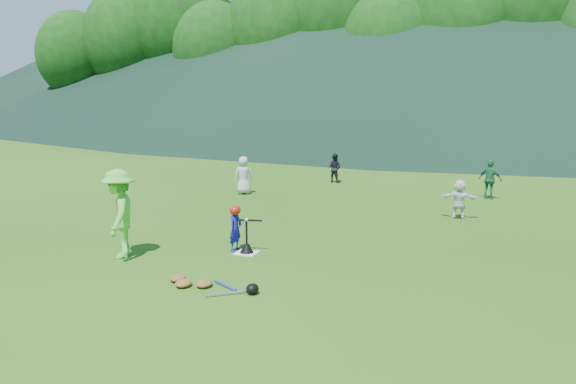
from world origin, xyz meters
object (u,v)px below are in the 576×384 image
object	(u,v)px
batter_child	(235,229)
equipment_pile	(204,284)
fielder_c	(490,180)
batting_tee	(247,247)
fielder_a	(244,175)
fielder_d	(459,199)
adult_coach	(119,214)
fielder_b	(334,168)
home_plate	(247,253)

from	to	relation	value
batter_child	equipment_pile	world-z (taller)	batter_child
fielder_c	equipment_pile	size ratio (longest dim) A/B	0.70
equipment_pile	fielder_c	bearing A→B (deg)	66.14
batting_tee	equipment_pile	size ratio (longest dim) A/B	0.38
fielder_c	fielder_a	bearing A→B (deg)	35.06
batter_child	fielder_d	xyz separation A→B (m)	(4.32, 4.82, 0.05)
adult_coach	fielder_d	world-z (taller)	adult_coach
fielder_a	fielder_b	world-z (taller)	fielder_a
fielder_d	fielder_b	bearing A→B (deg)	-48.03
fielder_a	fielder_d	xyz separation A→B (m)	(6.97, -1.25, -0.09)
batter_child	fielder_a	xyz separation A→B (m)	(-2.65, 6.07, 0.14)
fielder_a	equipment_pile	size ratio (longest dim) A/B	0.70
batting_tee	equipment_pile	bearing A→B (deg)	-85.80
batter_child	fielder_b	size ratio (longest dim) A/B	0.90
fielder_c	equipment_pile	bearing A→B (deg)	86.85
batter_child	fielder_a	distance (m)	6.63
fielder_c	equipment_pile	world-z (taller)	fielder_c
fielder_a	fielder_b	size ratio (longest dim) A/B	1.17
fielder_a	equipment_pile	bearing A→B (deg)	77.90
home_plate	batting_tee	world-z (taller)	batting_tee
fielder_a	fielder_d	world-z (taller)	fielder_a
fielder_c	batting_tee	world-z (taller)	fielder_c
fielder_d	equipment_pile	xyz separation A→B (m)	(-3.84, -7.09, -0.47)
equipment_pile	fielder_b	bearing A→B (deg)	94.64
equipment_pile	adult_coach	bearing A→B (deg)	158.27
batter_child	fielder_a	world-z (taller)	fielder_a
home_plate	equipment_pile	xyz separation A→B (m)	(0.16, -2.16, 0.06)
adult_coach	equipment_pile	distance (m)	2.83
batter_child	fielder_b	xyz separation A→B (m)	(-0.47, 9.41, 0.05)
home_plate	fielder_c	world-z (taller)	fielder_c
fielder_b	batting_tee	size ratio (longest dim) A/B	1.59
adult_coach	fielder_c	bearing A→B (deg)	114.81
adult_coach	fielder_b	size ratio (longest dim) A/B	1.72
fielder_c	equipment_pile	distance (m)	11.29
adult_coach	batting_tee	size ratio (longest dim) A/B	2.73
adult_coach	fielder_a	world-z (taller)	adult_coach
home_plate	batter_child	xyz separation A→B (m)	(-0.32, 0.11, 0.48)
home_plate	fielder_b	distance (m)	9.56
fielder_a	batting_tee	distance (m)	6.87
fielder_c	fielder_d	distance (m)	3.29
batting_tee	adult_coach	bearing A→B (deg)	-153.61
fielder_b	equipment_pile	world-z (taller)	fielder_b
home_plate	adult_coach	size ratio (longest dim) A/B	0.24
batter_child	fielder_c	world-z (taller)	fielder_c
batting_tee	fielder_b	bearing A→B (deg)	94.74
fielder_b	home_plate	bearing A→B (deg)	105.30
fielder_b	equipment_pile	size ratio (longest dim) A/B	0.60
fielder_b	batting_tee	distance (m)	9.56
fielder_c	batting_tee	distance (m)	9.43
batter_child	batting_tee	xyz separation A→B (m)	(0.32, -0.11, -0.36)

